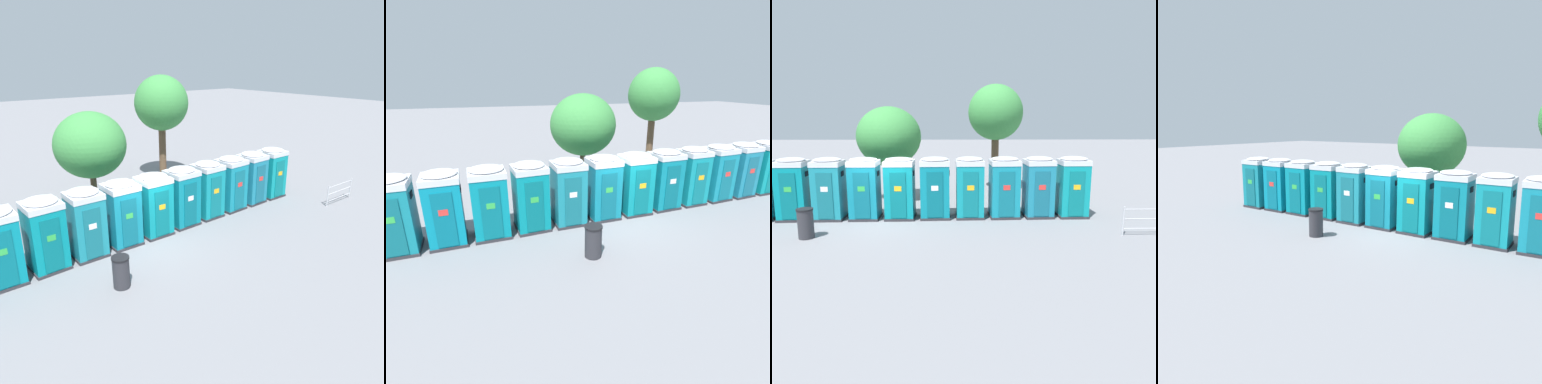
# 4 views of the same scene
# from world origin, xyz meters

# --- Properties ---
(ground_plane) EXTENTS (120.00, 120.00, 0.00)m
(ground_plane) POSITION_xyz_m (0.00, 0.00, 0.00)
(ground_plane) COLOR slate
(portapotty_0) EXTENTS (1.21, 1.22, 2.54)m
(portapotty_0) POSITION_xyz_m (-7.93, 0.11, 1.28)
(portapotty_0) COLOR #2D2D33
(portapotty_0) RESTS_ON ground
(portapotty_1) EXTENTS (1.23, 1.23, 2.54)m
(portapotty_1) POSITION_xyz_m (-6.49, 0.20, 1.28)
(portapotty_1) COLOR #2D2D33
(portapotty_1) RESTS_ON ground
(portapotty_2) EXTENTS (1.26, 1.22, 2.54)m
(portapotty_2) POSITION_xyz_m (-5.05, 0.27, 1.28)
(portapotty_2) COLOR #2D2D33
(portapotty_2) RESTS_ON ground
(portapotty_3) EXTENTS (1.26, 1.27, 2.54)m
(portapotty_3) POSITION_xyz_m (-3.61, 0.34, 1.28)
(portapotty_3) COLOR #2D2D33
(portapotty_3) RESTS_ON ground
(portapotty_4) EXTENTS (1.20, 1.22, 2.54)m
(portapotty_4) POSITION_xyz_m (-2.17, 0.37, 1.28)
(portapotty_4) COLOR #2D2D33
(portapotty_4) RESTS_ON ground
(portapotty_5) EXTENTS (1.20, 1.22, 2.54)m
(portapotty_5) POSITION_xyz_m (-0.73, 0.41, 1.28)
(portapotty_5) COLOR #2D2D33
(portapotty_5) RESTS_ON ground
(portapotty_6) EXTENTS (1.21, 1.21, 2.54)m
(portapotty_6) POSITION_xyz_m (0.71, 0.43, 1.28)
(portapotty_6) COLOR #2D2D33
(portapotty_6) RESTS_ON ground
(portapotty_7) EXTENTS (1.28, 1.25, 2.54)m
(portapotty_7) POSITION_xyz_m (2.14, 0.52, 1.28)
(portapotty_7) COLOR #2D2D33
(portapotty_7) RESTS_ON ground
(portapotty_8) EXTENTS (1.20, 1.24, 2.54)m
(portapotty_8) POSITION_xyz_m (3.58, 0.56, 1.28)
(portapotty_8) COLOR #2D2D33
(portapotty_8) RESTS_ON ground
(portapotty_9) EXTENTS (1.28, 1.27, 2.54)m
(portapotty_9) POSITION_xyz_m (5.02, 0.59, 1.28)
(portapotty_9) COLOR #2D2D33
(portapotty_9) RESTS_ON ground
(portapotty_10) EXTENTS (1.24, 1.27, 2.54)m
(portapotty_10) POSITION_xyz_m (6.46, 0.62, 1.28)
(portapotty_10) COLOR #2D2D33
(portapotty_10) RESTS_ON ground
(portapotty_11) EXTENTS (1.21, 1.22, 2.54)m
(portapotty_11) POSITION_xyz_m (7.90, 0.63, 1.28)
(portapotty_11) COLOR #2D2D33
(portapotty_11) RESTS_ON ground
(street_tree_0) EXTENTS (3.16, 3.16, 4.67)m
(street_tree_0) POSITION_xyz_m (-0.30, 3.96, 3.20)
(street_tree_0) COLOR #4C3826
(street_tree_0) RESTS_ON ground
(street_tree_1) EXTENTS (3.07, 3.07, 5.97)m
(street_tree_1) POSITION_xyz_m (5.23, 6.70, 4.37)
(street_tree_1) COLOR brown
(street_tree_1) RESTS_ON ground
(trash_can) EXTENTS (0.56, 0.56, 1.05)m
(trash_can) POSITION_xyz_m (-2.17, -2.20, 0.53)
(trash_can) COLOR #2D2D33
(trash_can) RESTS_ON ground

